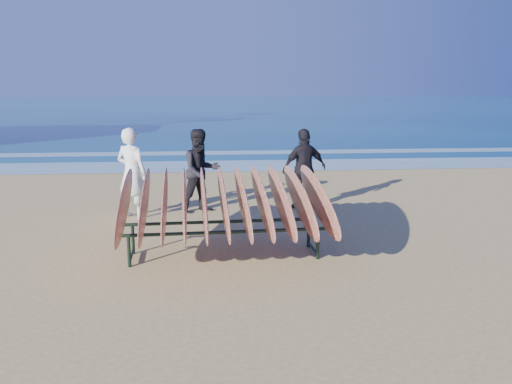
# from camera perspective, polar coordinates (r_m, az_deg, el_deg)

# --- Properties ---
(ground) EXTENTS (120.00, 120.00, 0.00)m
(ground) POSITION_cam_1_polar(r_m,az_deg,el_deg) (8.73, 0.47, -7.17)
(ground) COLOR tan
(ground) RESTS_ON ground
(ocean) EXTENTS (160.00, 160.00, 0.00)m
(ocean) POSITION_cam_1_polar(r_m,az_deg,el_deg) (63.30, -4.40, 8.91)
(ocean) COLOR navy
(ocean) RESTS_ON ground
(foam_near) EXTENTS (160.00, 160.00, 0.00)m
(foam_near) POSITION_cam_1_polar(r_m,az_deg,el_deg) (18.46, -2.53, 2.79)
(foam_near) COLOR white
(foam_near) RESTS_ON ground
(foam_far) EXTENTS (160.00, 160.00, 0.00)m
(foam_far) POSITION_cam_1_polar(r_m,az_deg,el_deg) (21.92, -2.95, 4.16)
(foam_far) COLOR white
(foam_far) RESTS_ON ground
(surfboard_rack) EXTENTS (3.29, 3.03, 1.49)m
(surfboard_rack) POSITION_cam_1_polar(r_m,az_deg,el_deg) (8.68, -3.45, -1.03)
(surfboard_rack) COLOR black
(surfboard_rack) RESTS_ON ground
(person_white) EXTENTS (0.82, 0.73, 1.89)m
(person_white) POSITION_cam_1_polar(r_m,az_deg,el_deg) (11.55, -12.94, 1.97)
(person_white) COLOR white
(person_white) RESTS_ON ground
(person_dark_a) EXTENTS (1.09, 1.00, 1.81)m
(person_dark_a) POSITION_cam_1_polar(r_m,az_deg,el_deg) (11.79, -5.83, 2.22)
(person_dark_a) COLOR black
(person_dark_a) RESTS_ON ground
(person_dark_b) EXTENTS (1.13, 0.73, 1.80)m
(person_dark_b) POSITION_cam_1_polar(r_m,az_deg,el_deg) (12.10, 5.11, 2.43)
(person_dark_b) COLOR black
(person_dark_b) RESTS_ON ground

